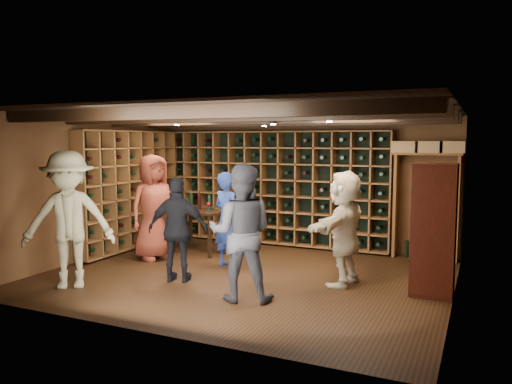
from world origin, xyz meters
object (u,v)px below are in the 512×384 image
at_px(display_cabinet, 433,232).
at_px(guest_red_floral, 154,207).
at_px(guest_beige, 344,228).
at_px(guest_khaki, 69,220).
at_px(man_blue_shirt, 227,220).
at_px(guest_woman_black, 178,230).
at_px(man_grey_suit, 241,233).
at_px(tasting_table, 199,214).

xyz_separation_m(display_cabinet, guest_red_floral, (-4.65, 0.13, 0.07)).
bearing_deg(guest_beige, guest_khaki, -54.86).
xyz_separation_m(display_cabinet, man_blue_shirt, (-3.21, 0.17, -0.07)).
distance_m(man_blue_shirt, guest_red_floral, 1.44).
xyz_separation_m(guest_red_floral, guest_khaki, (-0.06, -1.90, 0.05)).
height_order(man_blue_shirt, guest_woman_black, man_blue_shirt).
xyz_separation_m(man_blue_shirt, guest_beige, (2.00, -0.17, 0.04)).
bearing_deg(man_grey_suit, display_cabinet, -169.10).
distance_m(guest_woman_black, guest_khaki, 1.54).
relative_size(man_grey_suit, guest_beige, 1.07).
bearing_deg(man_blue_shirt, display_cabinet, -160.26).
bearing_deg(tasting_table, guest_khaki, -85.29).
relative_size(guest_red_floral, guest_beige, 1.11).
bearing_deg(guest_red_floral, guest_beige, -70.87).
relative_size(guest_woman_black, guest_khaki, 0.80).
relative_size(display_cabinet, guest_woman_black, 1.13).
relative_size(man_blue_shirt, guest_woman_black, 1.02).
distance_m(guest_red_floral, guest_khaki, 1.90).
relative_size(display_cabinet, tasting_table, 1.50).
distance_m(man_grey_suit, guest_beige, 1.64).
bearing_deg(man_blue_shirt, tasting_table, -14.41).
bearing_deg(display_cabinet, guest_beige, 179.75).
xyz_separation_m(display_cabinet, guest_khaki, (-4.71, -1.77, 0.11)).
bearing_deg(man_blue_shirt, guest_khaki, 75.21).
bearing_deg(display_cabinet, man_grey_suit, -150.62).
bearing_deg(guest_red_floral, guest_khaki, -160.58).
relative_size(guest_khaki, guest_beige, 1.17).
height_order(guest_beige, tasting_table, guest_beige).
height_order(display_cabinet, guest_beige, display_cabinet).
height_order(man_blue_shirt, guest_red_floral, guest_red_floral).
bearing_deg(guest_woman_black, display_cabinet, 177.94).
height_order(guest_red_floral, guest_woman_black, guest_red_floral).
xyz_separation_m(guest_woman_black, guest_beige, (2.26, 0.88, 0.05)).
relative_size(display_cabinet, man_grey_suit, 0.98).
relative_size(man_blue_shirt, guest_beige, 0.95).
bearing_deg(display_cabinet, tasting_table, 167.63).
relative_size(guest_woman_black, tasting_table, 1.32).
height_order(display_cabinet, tasting_table, display_cabinet).
distance_m(man_blue_shirt, guest_khaki, 2.46).
bearing_deg(guest_khaki, guest_red_floral, 51.25).
relative_size(guest_red_floral, guest_woman_black, 1.19).
distance_m(man_blue_shirt, tasting_table, 1.24).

